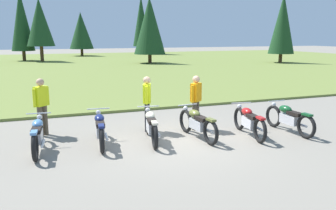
{
  "coord_description": "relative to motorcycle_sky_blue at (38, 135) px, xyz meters",
  "views": [
    {
      "loc": [
        -3.51,
        -8.66,
        2.87
      ],
      "look_at": [
        0.0,
        0.6,
        0.9
      ],
      "focal_mm": 37.59,
      "sensor_mm": 36.0,
      "label": 1
    }
  ],
  "objects": [
    {
      "name": "motorcycle_navy",
      "position": [
        1.55,
        0.04,
        0.0
      ],
      "size": [
        0.62,
        2.1,
        0.88
      ],
      "color": "black",
      "rests_on": "ground"
    },
    {
      "name": "rider_in_hivis_vest",
      "position": [
        3.13,
        0.9,
        0.51
      ],
      "size": [
        0.33,
        0.52,
        1.67
      ],
      "color": "black",
      "rests_on": "ground"
    },
    {
      "name": "motorcycle_cream",
      "position": [
        2.92,
        -0.13,
        0.0
      ],
      "size": [
        0.66,
        2.08,
        0.88
      ],
      "color": "black",
      "rests_on": "ground"
    },
    {
      "name": "grass_moorland",
      "position": [
        3.56,
        25.72,
        -0.39
      ],
      "size": [
        80.0,
        44.0,
        0.1
      ],
      "primitive_type": "cube",
      "color": "olive",
      "rests_on": "ground"
    },
    {
      "name": "motorcycle_sky_blue",
      "position": [
        0.0,
        0.0,
        0.0
      ],
      "size": [
        0.62,
        2.1,
        0.88
      ],
      "color": "black",
      "rests_on": "ground"
    },
    {
      "name": "forest_treeline",
      "position": [
        5.27,
        32.48,
        3.67
      ],
      "size": [
        44.55,
        25.58,
        8.61
      ],
      "color": "#47331E",
      "rests_on": "ground"
    },
    {
      "name": "rider_with_back_turned",
      "position": [
        0.16,
        1.51,
        0.51
      ],
      "size": [
        0.45,
        0.4,
        1.67
      ],
      "color": "#4C4233",
      "rests_on": "ground"
    },
    {
      "name": "motorcycle_olive",
      "position": [
        4.22,
        -0.33,
        0.0
      ],
      "size": [
        0.62,
        2.1,
        0.88
      ],
      "color": "black",
      "rests_on": "ground"
    },
    {
      "name": "motorcycle_british_green",
      "position": [
        7.05,
        -0.75,
        0.0
      ],
      "size": [
        0.62,
        2.1,
        0.88
      ],
      "color": "black",
      "rests_on": "ground"
    },
    {
      "name": "motorcycle_red",
      "position": [
        5.73,
        -0.64,
        0.0
      ],
      "size": [
        0.62,
        2.09,
        0.88
      ],
      "color": "black",
      "rests_on": "ground"
    },
    {
      "name": "ground_plane",
      "position": [
        3.56,
        -0.36,
        -0.44
      ],
      "size": [
        140.0,
        140.0,
        0.0
      ],
      "primitive_type": "plane",
      "color": "gray"
    },
    {
      "name": "rider_checking_bike",
      "position": [
        4.6,
        0.57,
        0.51
      ],
      "size": [
        0.45,
        0.4,
        1.67
      ],
      "color": "#4C4233",
      "rests_on": "ground"
    }
  ]
}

